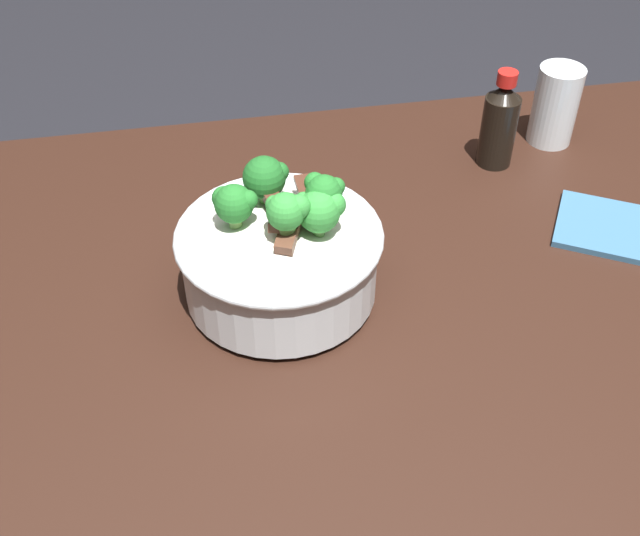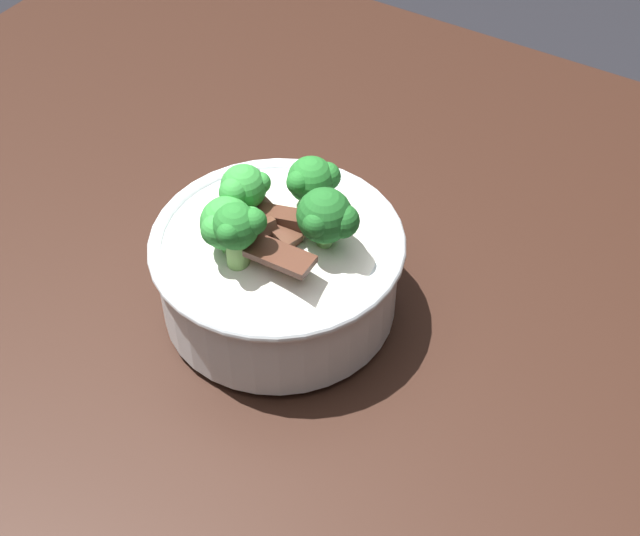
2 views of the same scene
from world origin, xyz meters
The scene contains 2 objects.
dining_table centered at (0.00, 0.00, 0.70)m, with size 1.37×1.00×0.78m.
rice_bowl centered at (-0.15, 0.11, 0.85)m, with size 0.22×0.22×0.16m.
Camera 2 is at (0.31, 0.44, 1.41)m, focal length 51.42 mm.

